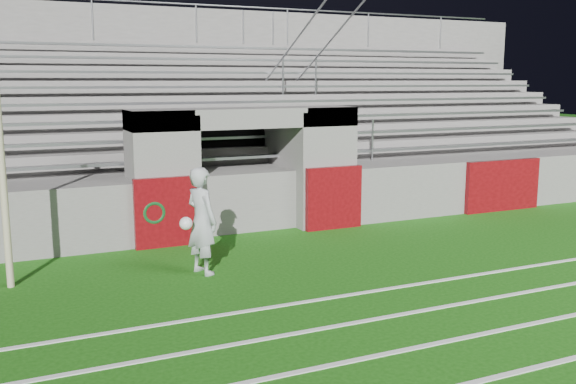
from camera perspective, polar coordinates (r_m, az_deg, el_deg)
name	(u,v)px	position (r m, az deg, el deg)	size (l,w,h in m)	color
ground	(323,276)	(10.59, 3.10, -7.49)	(90.00, 90.00, 0.00)	#17530D
field_post	(3,185)	(10.58, -23.99, 0.59)	(0.11, 0.11, 3.21)	#BEB48D
stadium_structure	(187,143)	(17.63, -9.00, 4.34)	(26.00, 8.48, 5.42)	slate
goalkeeper_with_ball	(201,221)	(10.61, -7.70, -2.55)	(0.73, 0.75, 1.78)	#A7ADB0
hose_coil	(154,211)	(12.40, -11.86, -1.64)	(0.55, 0.14, 0.55)	#0D4412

